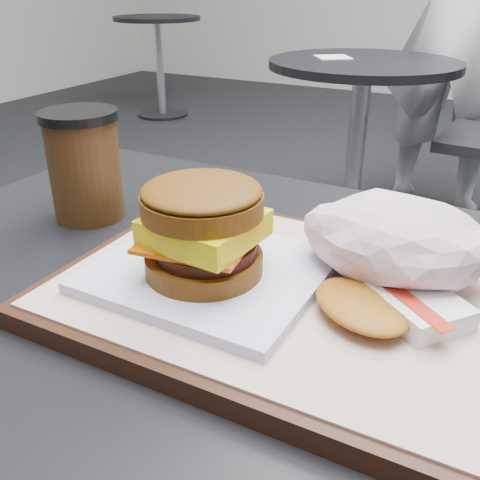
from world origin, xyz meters
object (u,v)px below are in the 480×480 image
object	(u,v)px
breakfast_sandwich	(206,239)
crumpled_wrapper	(397,240)
patron	(460,18)
coffee_cup	(84,165)
customer_table	(232,437)
hash_brown	(388,302)
serving_tray	(280,294)
neighbor_table	(359,114)

from	to	relation	value
breakfast_sandwich	crumpled_wrapper	world-z (taller)	breakfast_sandwich
crumpled_wrapper	patron	bearing A→B (deg)	96.49
coffee_cup	patron	world-z (taller)	patron
customer_table	hash_brown	world-z (taller)	hash_brown
crumpled_wrapper	patron	world-z (taller)	patron
crumpled_wrapper	hash_brown	bearing A→B (deg)	-80.05
customer_table	serving_tray	distance (m)	0.20
serving_tray	coffee_cup	xyz separation A→B (m)	(-0.28, 0.07, 0.05)
serving_tray	patron	world-z (taller)	patron
hash_brown	crumpled_wrapper	size ratio (longest dim) A/B	0.86
hash_brown	patron	size ratio (longest dim) A/B	0.08
patron	customer_table	bearing A→B (deg)	98.97
hash_brown	neighbor_table	size ratio (longest dim) A/B	0.18
coffee_cup	neighbor_table	bearing A→B (deg)	94.43
coffee_cup	neighbor_table	size ratio (longest dim) A/B	0.17
serving_tray	hash_brown	distance (m)	0.09
crumpled_wrapper	neighbor_table	bearing A→B (deg)	106.78
crumpled_wrapper	neighbor_table	xyz separation A→B (m)	(-0.48, 1.59, -0.27)
customer_table	serving_tray	world-z (taller)	serving_tray
patron	serving_tray	bearing A→B (deg)	100.21
coffee_cup	customer_table	bearing A→B (deg)	-16.49
serving_tray	coffee_cup	bearing A→B (deg)	166.01
serving_tray	customer_table	bearing A→B (deg)	178.04
hash_brown	coffee_cup	distance (m)	0.38
customer_table	breakfast_sandwich	size ratio (longest dim) A/B	4.16
neighbor_table	hash_brown	bearing A→B (deg)	-73.46
serving_tray	hash_brown	world-z (taller)	hash_brown
crumpled_wrapper	coffee_cup	bearing A→B (deg)	178.37
serving_tray	hash_brown	xyz separation A→B (m)	(0.09, -0.00, 0.02)
customer_table	crumpled_wrapper	size ratio (longest dim) A/B	5.06
hash_brown	crumpled_wrapper	world-z (taller)	crumpled_wrapper
hash_brown	coffee_cup	size ratio (longest dim) A/B	1.08
hash_brown	neighbor_table	distance (m)	1.74
serving_tray	patron	xyz separation A→B (m)	(-0.17, 2.27, 0.08)
coffee_cup	neighbor_table	xyz separation A→B (m)	(-0.12, 1.58, -0.28)
customer_table	breakfast_sandwich	distance (m)	0.25
breakfast_sandwich	neighbor_table	world-z (taller)	breakfast_sandwich
customer_table	neighbor_table	distance (m)	1.69
serving_tray	crumpled_wrapper	size ratio (longest dim) A/B	2.41
neighbor_table	coffee_cup	bearing A→B (deg)	-85.57
customer_table	patron	bearing A→B (deg)	93.07
customer_table	crumpled_wrapper	bearing A→B (deg)	23.68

